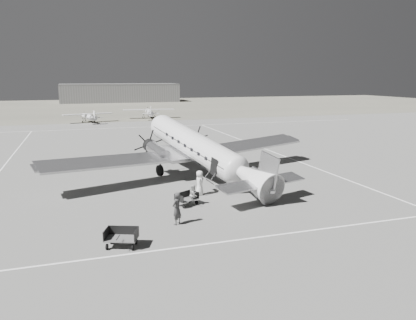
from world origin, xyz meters
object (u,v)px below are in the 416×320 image
(light_plane_left, at_px, (89,118))
(light_plane_right, at_px, (149,113))
(baggage_cart_far, at_px, (121,238))
(passenger, at_px, (200,183))
(dc3_airliner, at_px, (201,151))
(ground_crew, at_px, (177,208))
(ramp_agent, at_px, (194,195))
(hangar_main, at_px, (120,93))
(baggage_cart_near, at_px, (187,199))

(light_plane_left, bearing_deg, light_plane_right, 4.66)
(baggage_cart_far, height_order, passenger, passenger)
(dc3_airliner, relative_size, light_plane_right, 2.39)
(dc3_airliner, bearing_deg, light_plane_right, 68.33)
(light_plane_right, height_order, ground_crew, light_plane_right)
(light_plane_left, xyz_separation_m, ramp_agent, (5.32, -57.83, -0.28))
(passenger, bearing_deg, ramp_agent, 177.36)
(light_plane_right, bearing_deg, dc3_airliner, -90.27)
(hangar_main, distance_m, light_plane_left, 70.62)
(hangar_main, distance_m, passenger, 125.03)
(hangar_main, height_order, ramp_agent, hangar_main)
(hangar_main, relative_size, light_plane_right, 3.71)
(dc3_airliner, relative_size, baggage_cart_near, 16.53)
(light_plane_right, bearing_deg, baggage_cart_far, -96.15)
(baggage_cart_near, relative_size, passenger, 0.85)
(baggage_cart_near, distance_m, passenger, 2.80)
(light_plane_left, height_order, ramp_agent, light_plane_left)
(baggage_cart_far, bearing_deg, ramp_agent, 66.58)
(baggage_cart_far, bearing_deg, baggage_cart_near, 69.61)
(passenger, bearing_deg, hangar_main, 20.56)
(light_plane_left, relative_size, passenger, 5.17)
(hangar_main, bearing_deg, light_plane_right, -90.34)
(ground_crew, height_order, passenger, ground_crew)
(light_plane_left, xyz_separation_m, baggage_cart_near, (4.84, -57.73, -0.57))
(ramp_agent, distance_m, passenger, 2.60)
(hangar_main, relative_size, ramp_agent, 27.79)
(light_plane_left, bearing_deg, dc3_airliner, -95.65)
(passenger, bearing_deg, baggage_cart_near, 167.42)
(baggage_cart_far, distance_m, passenger, 10.62)
(ramp_agent, height_order, passenger, passenger)
(light_plane_right, xyz_separation_m, passenger, (-6.46, -59.99, -0.21))
(ramp_agent, bearing_deg, passenger, 1.76)
(baggage_cart_far, height_order, ground_crew, ground_crew)
(light_plane_left, bearing_deg, ground_crew, -101.39)
(light_plane_left, height_order, baggage_cart_near, light_plane_left)
(light_plane_right, relative_size, passenger, 5.86)
(light_plane_right, distance_m, baggage_cart_near, 62.74)
(baggage_cart_near, relative_size, ground_crew, 0.80)
(baggage_cart_far, bearing_deg, dc3_airliner, 77.50)
(dc3_airliner, height_order, ramp_agent, dc3_airliner)
(dc3_airliner, xyz_separation_m, baggage_cart_far, (-8.28, -12.53, -2.07))
(dc3_airliner, relative_size, ramp_agent, 17.89)
(dc3_airliner, height_order, passenger, dc3_airliner)
(dc3_airliner, bearing_deg, passenger, -124.79)
(light_plane_right, relative_size, baggage_cart_near, 6.91)
(hangar_main, distance_m, ground_crew, 130.92)
(light_plane_left, relative_size, light_plane_right, 0.88)
(dc3_airliner, bearing_deg, hangar_main, 70.91)
(light_plane_right, height_order, baggage_cart_near, light_plane_right)
(ground_crew, bearing_deg, light_plane_left, -129.21)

